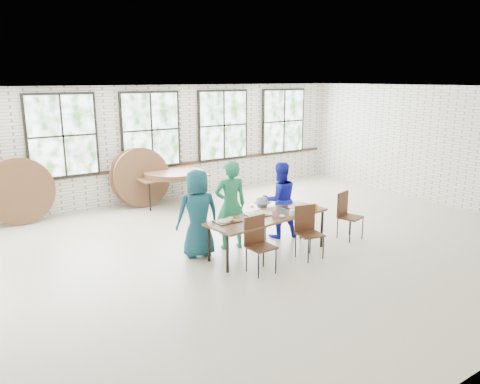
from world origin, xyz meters
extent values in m
plane|color=beige|center=(0.00, 0.00, 0.00)|extent=(12.00, 12.00, 0.00)
plane|color=white|center=(0.00, 0.00, 3.00)|extent=(12.00, 12.00, 0.00)
plane|color=silver|center=(0.00, 4.50, 1.50)|extent=(12.00, 0.00, 12.00)
plane|color=silver|center=(6.00, 0.00, 1.50)|extent=(0.00, 9.00, 9.00)
cube|color=#422819|center=(0.00, 4.47, 0.90)|extent=(11.80, 0.05, 0.08)
cube|color=black|center=(-2.20, 4.44, 1.88)|extent=(1.62, 0.05, 1.97)
cube|color=white|center=(-2.20, 4.41, 1.88)|extent=(1.50, 0.01, 1.85)
cube|color=black|center=(0.00, 4.44, 1.88)|extent=(1.62, 0.05, 1.97)
cube|color=white|center=(0.00, 4.41, 1.88)|extent=(1.50, 0.01, 1.85)
cube|color=black|center=(2.20, 4.44, 1.88)|extent=(1.62, 0.05, 1.97)
cube|color=white|center=(2.20, 4.41, 1.88)|extent=(1.50, 0.01, 1.85)
cube|color=black|center=(4.40, 4.44, 1.88)|extent=(1.62, 0.05, 1.97)
cube|color=white|center=(4.40, 4.41, 1.88)|extent=(1.50, 0.01, 1.85)
cube|color=brown|center=(0.12, -0.33, 0.72)|extent=(2.47, 1.03, 0.04)
cylinder|color=black|center=(-0.96, -0.63, 0.35)|extent=(0.05, 0.05, 0.70)
cylinder|color=black|center=(-0.96, -0.03, 0.35)|extent=(0.05, 0.05, 0.70)
cylinder|color=black|center=(1.20, -0.63, 0.35)|extent=(0.05, 0.05, 0.70)
cylinder|color=black|center=(1.20, -0.03, 0.35)|extent=(0.05, 0.05, 0.70)
cube|color=#452617|center=(-0.50, -0.95, 0.45)|extent=(0.43, 0.41, 0.03)
cube|color=#452617|center=(-0.51, -0.76, 0.70)|extent=(0.42, 0.04, 0.50)
cylinder|color=black|center=(-0.68, -1.12, 0.22)|extent=(0.02, 0.02, 0.44)
cylinder|color=black|center=(-0.68, -0.78, 0.22)|extent=(0.02, 0.02, 0.44)
cylinder|color=black|center=(-0.32, -1.12, 0.22)|extent=(0.02, 0.02, 0.44)
cylinder|color=black|center=(-0.32, -0.78, 0.22)|extent=(0.02, 0.02, 0.44)
cube|color=#452617|center=(0.61, -0.92, 0.45)|extent=(0.49, 0.48, 0.03)
cube|color=#452617|center=(0.65, -0.74, 0.70)|extent=(0.42, 0.11, 0.50)
cylinder|color=black|center=(0.43, -1.09, 0.22)|extent=(0.02, 0.02, 0.44)
cylinder|color=black|center=(0.43, -0.75, 0.22)|extent=(0.02, 0.02, 0.44)
cylinder|color=black|center=(0.79, -1.09, 0.22)|extent=(0.02, 0.02, 0.44)
cylinder|color=black|center=(0.79, -0.75, 0.22)|extent=(0.02, 0.02, 0.44)
cube|color=#452617|center=(2.01, -0.61, 0.45)|extent=(0.51, 0.50, 0.03)
cube|color=#452617|center=(1.96, -0.42, 0.70)|extent=(0.41, 0.14, 0.50)
cylinder|color=black|center=(1.83, -0.78, 0.22)|extent=(0.02, 0.02, 0.44)
cylinder|color=black|center=(1.83, -0.44, 0.22)|extent=(0.02, 0.02, 0.44)
cylinder|color=black|center=(2.19, -0.78, 0.22)|extent=(0.02, 0.02, 0.44)
cylinder|color=black|center=(2.19, -0.44, 0.22)|extent=(0.02, 0.02, 0.44)
imported|color=#195760|center=(-0.98, 0.32, 0.81)|extent=(0.87, 0.65, 1.61)
imported|color=#217D50|center=(-0.27, 0.32, 0.85)|extent=(0.71, 0.56, 1.70)
imported|color=#13123A|center=(0.47, 0.32, 0.45)|extent=(0.62, 0.41, 0.90)
imported|color=#1A20BB|center=(0.92, 0.32, 0.77)|extent=(0.90, 0.79, 1.55)
cube|color=brown|center=(0.29, 3.84, 0.72)|extent=(1.81, 0.78, 0.04)
cylinder|color=black|center=(-0.49, 3.56, 0.35)|extent=(0.04, 0.04, 0.70)
cylinder|color=black|center=(-0.49, 4.11, 0.35)|extent=(0.04, 0.04, 0.70)
cylinder|color=black|center=(1.07, 3.56, 0.35)|extent=(0.04, 0.04, 0.70)
cylinder|color=black|center=(1.07, 4.11, 0.35)|extent=(0.04, 0.04, 0.70)
cube|color=black|center=(-0.70, -0.22, 0.75)|extent=(0.44, 0.33, 0.02)
cube|color=black|center=(-0.01, -0.22, 0.75)|extent=(0.44, 0.33, 0.02)
cube|color=black|center=(0.90, -0.20, 0.75)|extent=(0.44, 0.33, 0.02)
cylinder|color=black|center=(-0.26, -0.54, 0.79)|extent=(0.09, 0.09, 0.09)
cube|color=red|center=(0.16, -0.48, 0.80)|extent=(0.07, 0.06, 0.11)
cylinder|color=#1983BE|center=(0.41, -0.39, 0.79)|extent=(0.07, 0.07, 0.10)
cylinder|color=orange|center=(1.11, -0.54, 0.80)|extent=(0.07, 0.07, 0.11)
cylinder|color=white|center=(0.52, -0.58, 0.79)|extent=(0.17, 0.17, 0.10)
ellipsoid|color=white|center=(-0.39, -0.55, 0.76)|extent=(0.11, 0.11, 0.05)
ellipsoid|color=white|center=(0.25, -0.57, 0.76)|extent=(0.11, 0.11, 0.05)
ellipsoid|color=white|center=(0.76, -0.40, 0.76)|extent=(0.11, 0.11, 0.05)
cylinder|color=brown|center=(0.29, 3.84, 0.76)|extent=(1.50, 1.50, 0.04)
cylinder|color=brown|center=(0.29, 3.84, 0.80)|extent=(1.50, 1.50, 0.04)
cylinder|color=brown|center=(0.29, 3.84, 0.85)|extent=(1.50, 1.50, 0.04)
cylinder|color=brown|center=(-3.27, 4.18, 0.73)|extent=(1.50, 0.20, 1.50)
cylinder|color=brown|center=(-0.51, 4.18, 0.74)|extent=(1.50, 0.38, 1.47)
cylinder|color=brown|center=(-0.44, 4.08, 0.73)|extent=(1.50, 0.33, 1.48)
camera|label=1|loc=(-4.93, -6.77, 3.18)|focal=35.00mm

